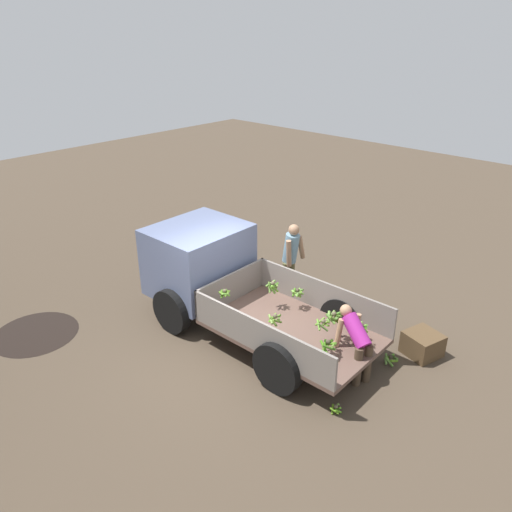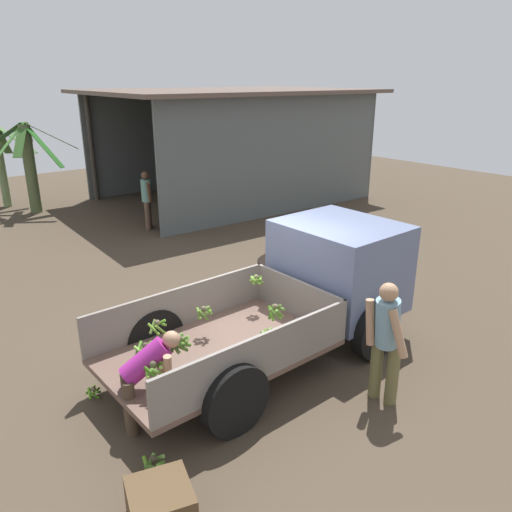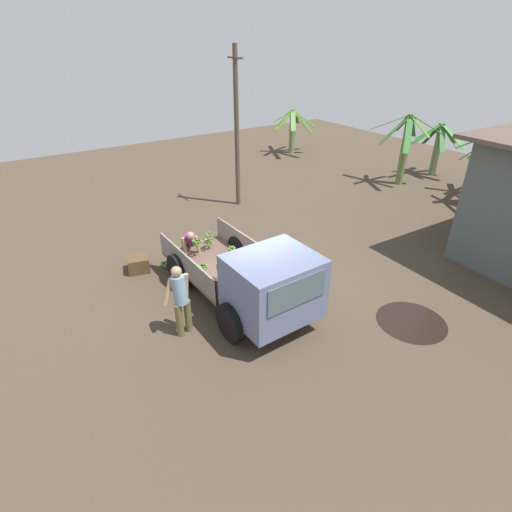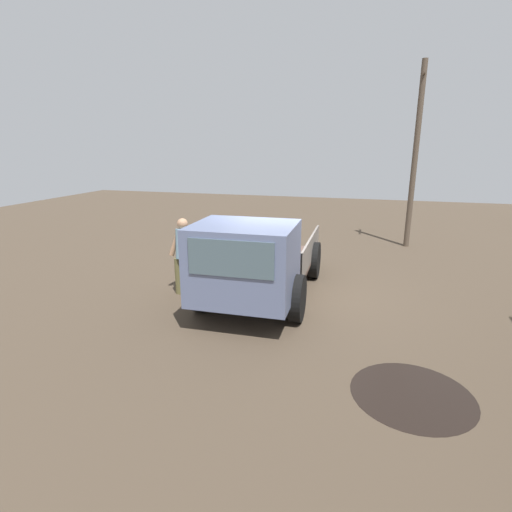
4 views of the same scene
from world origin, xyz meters
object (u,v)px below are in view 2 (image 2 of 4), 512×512
banana_bunch_on_ground_0 (94,391)px  banana_bunch_on_ground_1 (154,462)px  wooden_crate_0 (161,507)px  person_foreground_visitor (386,337)px  cargo_truck (318,282)px  person_worker_loading (145,374)px  person_bystander_near_shed (147,197)px

banana_bunch_on_ground_0 → banana_bunch_on_ground_1: banana_bunch_on_ground_1 is taller
banana_bunch_on_ground_0 → wooden_crate_0: (-0.28, -2.42, 0.13)m
banana_bunch_on_ground_0 → banana_bunch_on_ground_1: 1.74m
person_foreground_visitor → banana_bunch_on_ground_0: person_foreground_visitor is taller
cargo_truck → person_worker_loading: (-3.22, -0.27, -0.28)m
banana_bunch_on_ground_0 → wooden_crate_0: 2.44m
cargo_truck → banana_bunch_on_ground_1: (-3.54, -1.01, -0.91)m
person_bystander_near_shed → wooden_crate_0: (-4.67, -9.25, -0.70)m
cargo_truck → banana_bunch_on_ground_0: 3.73m
person_worker_loading → banana_bunch_on_ground_0: (-0.31, 1.00, -0.66)m
person_bystander_near_shed → banana_bunch_on_ground_1: size_ratio=5.89×
person_bystander_near_shed → banana_bunch_on_ground_1: 9.67m
cargo_truck → person_foreground_visitor: 1.85m
banana_bunch_on_ground_1 → wooden_crate_0: 0.74m
cargo_truck → person_foreground_visitor: bearing=-108.2°
cargo_truck → banana_bunch_on_ground_0: size_ratio=23.52×
wooden_crate_0 → person_worker_loading: bearing=67.2°
person_bystander_near_shed → wooden_crate_0: bearing=-81.3°
person_foreground_visitor → banana_bunch_on_ground_0: size_ratio=8.30×
wooden_crate_0 → banana_bunch_on_ground_0: bearing=83.3°
person_bystander_near_shed → banana_bunch_on_ground_0: size_ratio=7.88×
banana_bunch_on_ground_0 → banana_bunch_on_ground_1: (-0.01, -1.74, 0.03)m
person_foreground_visitor → wooden_crate_0: bearing=-11.9°
cargo_truck → banana_bunch_on_ground_1: cargo_truck is taller
wooden_crate_0 → person_bystander_near_shed: bearing=63.2°
person_foreground_visitor → banana_bunch_on_ground_1: (-3.00, 0.76, -0.85)m
person_foreground_visitor → person_worker_loading: (-2.68, 1.50, -0.22)m
cargo_truck → person_bystander_near_shed: (0.85, 7.57, -0.11)m
cargo_truck → banana_bunch_on_ground_1: 3.79m
person_bystander_near_shed → person_foreground_visitor: bearing=-63.1°
banana_bunch_on_ground_1 → wooden_crate_0: wooden_crate_0 is taller
person_bystander_near_shed → wooden_crate_0: person_bystander_near_shed is taller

